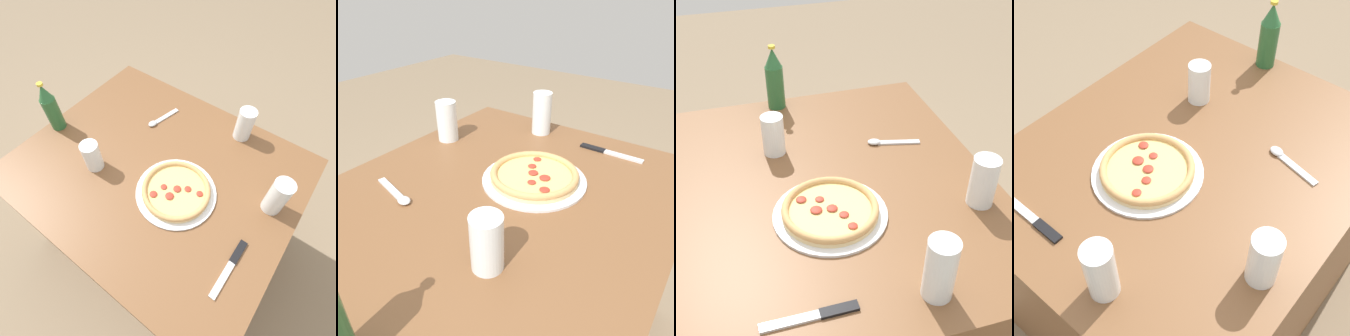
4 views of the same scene
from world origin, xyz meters
TOP-DOWN VIEW (x-y plane):
  - table at (0.00, 0.00)m, footprint 1.11×0.92m
  - pizza_veggie at (-0.13, 0.05)m, footprint 0.31×0.31m
  - glass_iced_tea at (-0.20, -0.36)m, footprint 0.07×0.07m
  - glass_red_wine at (-0.45, -0.11)m, footprint 0.07×0.07m
  - glass_lemonade at (0.21, 0.14)m, footprint 0.07×0.07m
  - knife at (-0.43, 0.16)m, footprint 0.03×0.22m
  - spoon at (0.15, -0.22)m, footprint 0.07×0.17m

SIDE VIEW (x-z plane):
  - table at x=0.00m, z-range 0.00..0.74m
  - knife at x=-0.43m, z-range 0.74..0.74m
  - spoon at x=0.15m, z-range 0.73..0.75m
  - pizza_veggie at x=-0.13m, z-range 0.74..0.77m
  - glass_lemonade at x=0.21m, z-range 0.73..0.86m
  - glass_iced_tea at x=-0.20m, z-range 0.73..0.88m
  - glass_red_wine at x=-0.45m, z-range 0.73..0.89m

